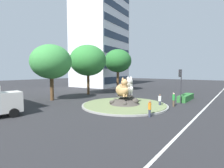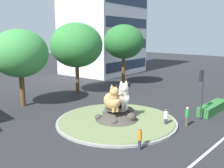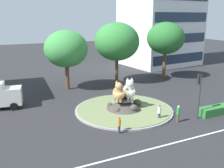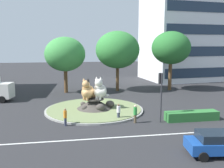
% 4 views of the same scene
% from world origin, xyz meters
% --- Properties ---
extents(ground_plane, '(160.00, 160.00, 0.00)m').
position_xyz_m(ground_plane, '(0.00, 0.00, 0.00)').
color(ground_plane, '#28282B').
extents(lane_centreline, '(112.00, 0.20, 0.01)m').
position_xyz_m(lane_centreline, '(0.00, -8.66, 0.00)').
color(lane_centreline, silver).
rests_on(lane_centreline, ground).
extents(roundabout_island, '(11.10, 11.10, 1.38)m').
position_xyz_m(roundabout_island, '(0.03, -0.01, 0.40)').
color(roundabout_island, gray).
rests_on(roundabout_island, ground).
extents(cat_statue_calico, '(2.21, 2.46, 2.43)m').
position_xyz_m(cat_statue_calico, '(-0.75, -0.16, 2.26)').
color(cat_statue_calico, tan).
rests_on(cat_statue_calico, roundabout_island).
extents(cat_statue_white, '(2.40, 2.61, 2.54)m').
position_xyz_m(cat_statue_white, '(0.67, -0.00, 2.30)').
color(cat_statue_white, silver).
rests_on(cat_statue_white, roundabout_island).
extents(traffic_light_mast, '(0.36, 0.46, 4.76)m').
position_xyz_m(traffic_light_mast, '(5.85, -5.34, 3.33)').
color(traffic_light_mast, '#2D2D33').
rests_on(traffic_light_mast, ground).
extents(office_tower, '(16.26, 13.84, 28.63)m').
position_xyz_m(office_tower, '(20.91, 22.55, 14.32)').
color(office_tower, silver).
rests_on(office_tower, ground).
extents(clipped_hedge_strip, '(5.32, 1.20, 0.90)m').
position_xyz_m(clipped_hedge_strip, '(9.15, -5.34, 0.45)').
color(clipped_hedge_strip, '#2D7033').
rests_on(clipped_hedge_strip, ground).
extents(broadleaf_tree_behind_island, '(6.18, 6.18, 8.59)m').
position_xyz_m(broadleaf_tree_behind_island, '(-3.34, 11.26, 5.95)').
color(broadleaf_tree_behind_island, brown).
rests_on(broadleaf_tree_behind_island, ground).
extents(second_tree_near_tower, '(6.98, 6.98, 9.56)m').
position_xyz_m(second_tree_near_tower, '(4.90, 11.65, 6.58)').
color(second_tree_near_tower, brown).
rests_on(second_tree_near_tower, ground).
extents(third_tree_left, '(6.22, 6.22, 9.55)m').
position_xyz_m(third_tree_left, '(13.49, 10.68, 6.87)').
color(third_tree_left, brown).
rests_on(third_tree_left, ground).
extents(pedestrian_orange_shirt, '(0.31, 0.31, 1.64)m').
position_xyz_m(pedestrian_orange_shirt, '(-3.16, -5.01, 0.88)').
color(pedestrian_orange_shirt, '#33384C').
rests_on(pedestrian_orange_shirt, ground).
extents(pedestrian_white_shirt, '(0.37, 0.37, 1.61)m').
position_xyz_m(pedestrian_white_shirt, '(2.04, -3.98, 0.84)').
color(pedestrian_white_shirt, '#33384C').
rests_on(pedestrian_white_shirt, ground).
extents(pedestrian_green_shirt, '(0.34, 0.34, 1.77)m').
position_xyz_m(pedestrian_green_shirt, '(3.40, -5.27, 0.95)').
color(pedestrian_green_shirt, brown).
rests_on(pedestrian_green_shirt, ground).
extents(sedan_on_far_lane, '(4.41, 2.55, 1.61)m').
position_xyz_m(sedan_on_far_lane, '(7.12, -12.91, 0.84)').
color(sedan_on_far_lane, '#19479E').
rests_on(sedan_on_far_lane, ground).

